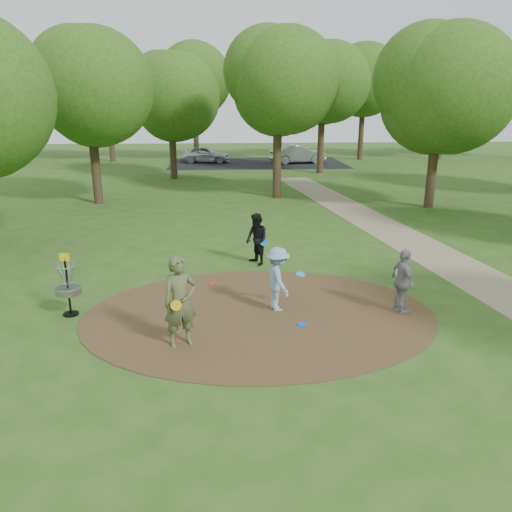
{
  "coord_description": "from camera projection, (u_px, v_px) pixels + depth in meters",
  "views": [
    {
      "loc": [
        -0.8,
        -10.94,
        4.91
      ],
      "look_at": [
        0.0,
        1.2,
        1.1
      ],
      "focal_mm": 35.0,
      "sensor_mm": 36.0,
      "label": 1
    }
  ],
  "objects": [
    {
      "name": "player_walking_with_disc",
      "position": [
        257.0,
        239.0,
        15.38
      ],
      "size": [
        0.9,
        0.97,
        1.61
      ],
      "color": "black",
      "rests_on": "ground"
    },
    {
      "name": "dirt_clearing",
      "position": [
        259.0,
        314.0,
        11.93
      ],
      "size": [
        8.4,
        8.4,
        0.02
      ],
      "primitive_type": "cylinder",
      "color": "#47301C",
      "rests_on": "ground"
    },
    {
      "name": "ground",
      "position": [
        259.0,
        315.0,
        11.94
      ],
      "size": [
        100.0,
        100.0,
        0.0
      ],
      "primitive_type": "plane",
      "color": "#2D5119",
      "rests_on": "ground"
    },
    {
      "name": "disc_ground_blue",
      "position": [
        302.0,
        324.0,
        11.36
      ],
      "size": [
        0.22,
        0.22,
        0.02
      ],
      "primitive_type": "cylinder",
      "color": "blue",
      "rests_on": "dirt_clearing"
    },
    {
      "name": "car_left",
      "position": [
        205.0,
        154.0,
        40.69
      ],
      "size": [
        4.12,
        2.04,
        1.35
      ],
      "primitive_type": "imported",
      "rotation": [
        0.0,
        0.0,
        1.46
      ],
      "color": "#B4B6BC",
      "rests_on": "ground"
    },
    {
      "name": "player_throwing_with_disc",
      "position": [
        278.0,
        279.0,
        11.99
      ],
      "size": [
        1.13,
        1.15,
        1.59
      ],
      "color": "#7EA4BC",
      "rests_on": "ground"
    },
    {
      "name": "parking_lot",
      "position": [
        257.0,
        163.0,
        40.63
      ],
      "size": [
        14.0,
        8.0,
        0.01
      ],
      "primitive_type": "cube",
      "color": "black",
      "rests_on": "ground"
    },
    {
      "name": "car_right",
      "position": [
        298.0,
        154.0,
        40.24
      ],
      "size": [
        4.65,
        2.45,
        1.46
      ],
      "primitive_type": "imported",
      "rotation": [
        0.0,
        0.0,
        1.79
      ],
      "color": "#989C9F",
      "rests_on": "ground"
    },
    {
      "name": "tree_ring",
      "position": [
        304.0,
        96.0,
        20.1
      ],
      "size": [
        37.29,
        44.9,
        8.51
      ],
      "color": "#332316",
      "rests_on": "ground"
    },
    {
      "name": "disc_ground_red",
      "position": [
        212.0,
        284.0,
        13.87
      ],
      "size": [
        0.22,
        0.22,
        0.02
      ],
      "primitive_type": "cylinder",
      "color": "red",
      "rests_on": "dirt_clearing"
    },
    {
      "name": "footpath",
      "position": [
        481.0,
        280.0,
        14.25
      ],
      "size": [
        7.55,
        39.89,
        0.01
      ],
      "primitive_type": "cube",
      "rotation": [
        0.0,
        0.0,
        0.14
      ],
      "color": "#8C7A5B",
      "rests_on": "ground"
    },
    {
      "name": "player_observer_with_disc",
      "position": [
        180.0,
        302.0,
        10.17
      ],
      "size": [
        0.84,
        0.72,
        1.95
      ],
      "color": "#525D36",
      "rests_on": "ground"
    },
    {
      "name": "player_waiting_with_disc",
      "position": [
        403.0,
        282.0,
        11.82
      ],
      "size": [
        0.54,
        0.99,
        1.59
      ],
      "color": "gray",
      "rests_on": "ground"
    },
    {
      "name": "disc_golf_basket",
      "position": [
        67.0,
        280.0,
        11.68
      ],
      "size": [
        0.63,
        0.63,
        1.54
      ],
      "color": "black",
      "rests_on": "ground"
    }
  ]
}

